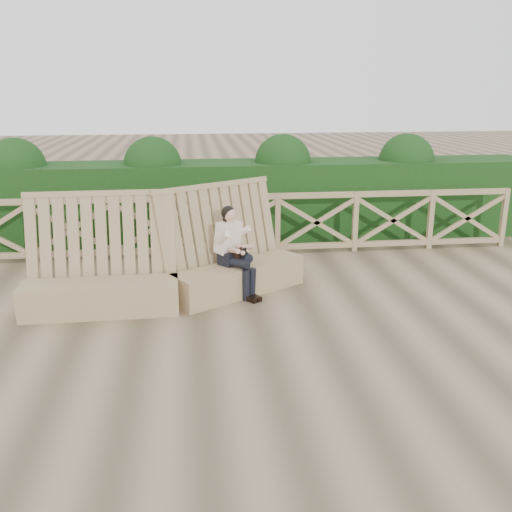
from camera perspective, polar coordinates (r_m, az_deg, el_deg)
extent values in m
plane|color=brown|center=(7.00, 0.70, -8.00)|extent=(60.00, 60.00, 0.00)
cube|color=#957C55|center=(7.87, -15.25, -4.03)|extent=(2.06, 0.53, 0.44)
cube|color=#957C55|center=(7.95, -15.33, 0.53)|extent=(2.05, 0.48, 1.56)
cube|color=#957C55|center=(8.33, -1.72, -2.27)|extent=(2.00, 1.50, 0.44)
cube|color=#957C55|center=(8.37, -2.86, 1.93)|extent=(1.97, 1.45, 1.56)
cube|color=black|center=(8.25, -2.57, -0.15)|extent=(0.39, 0.39, 0.20)
cube|color=beige|center=(8.20, -2.83, 1.92)|extent=(0.43, 0.43, 0.47)
sphere|color=tan|center=(8.09, -2.63, 4.18)|extent=(0.26, 0.26, 0.19)
sphere|color=black|center=(8.10, -2.79, 4.33)|extent=(0.29, 0.29, 0.20)
cylinder|color=black|center=(8.08, -2.00, -0.65)|extent=(0.37, 0.39, 0.13)
cylinder|color=black|center=(8.17, -1.42, 0.02)|extent=(0.38, 0.39, 0.15)
cylinder|color=black|center=(8.04, -1.00, -2.97)|extent=(0.15, 0.15, 0.44)
cylinder|color=black|center=(8.10, -0.40, -2.81)|extent=(0.15, 0.15, 0.44)
cube|color=black|center=(8.05, -0.57, -4.30)|extent=(0.20, 0.21, 0.07)
cube|color=black|center=(8.10, -0.06, -4.16)|extent=(0.20, 0.21, 0.07)
cube|color=black|center=(8.13, -1.68, 0.26)|extent=(0.22, 0.22, 0.13)
cube|color=black|center=(8.01, -1.02, 0.41)|extent=(0.10, 0.10, 0.11)
cube|color=#897050|center=(10.02, -1.90, 5.92)|extent=(10.10, 0.07, 0.10)
cube|color=#897050|center=(10.23, -1.85, 0.80)|extent=(10.10, 0.07, 0.10)
cube|color=black|center=(11.25, -2.41, 5.56)|extent=(12.00, 1.20, 1.50)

